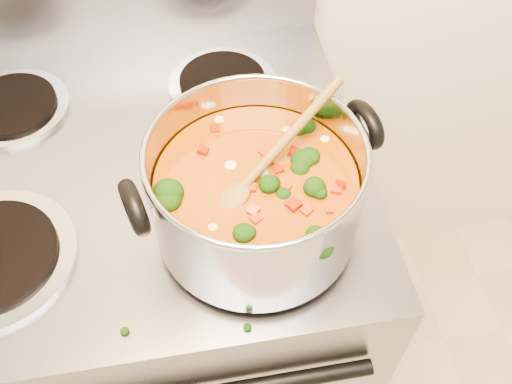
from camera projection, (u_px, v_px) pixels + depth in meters
electric_range at (160, 294)px, 1.27m from camera, size 0.77×0.70×1.08m
stockpot at (256, 193)px, 0.76m from camera, size 0.35×0.28×0.17m
wooden_spoon at (260, 167)px, 0.73m from camera, size 0.21×0.16×0.09m
cooktop_crumbs at (203, 197)px, 0.86m from camera, size 0.17×0.39×0.01m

